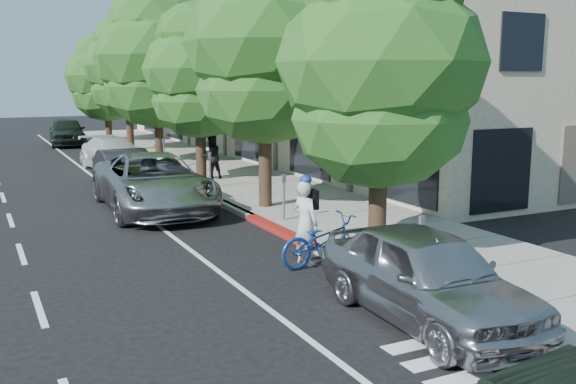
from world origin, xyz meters
TOP-DOWN VIEW (x-y plane):
  - ground at (0.00, 0.00)m, footprint 120.00×120.00m
  - sidewalk at (2.30, 8.00)m, footprint 4.60×56.00m
  - curb at (0.00, 8.00)m, footprint 0.30×56.00m
  - curb_red_segment at (0.00, 1.00)m, footprint 0.32×4.00m
  - storefront_building at (9.60, 18.00)m, footprint 10.00×36.00m
  - street_tree_0 at (0.90, -2.00)m, footprint 4.56×4.56m
  - street_tree_1 at (0.90, 4.00)m, footprint 4.82×4.82m
  - street_tree_2 at (0.90, 10.00)m, footprint 4.28×4.28m
  - street_tree_3 at (0.90, 16.00)m, footprint 5.74×5.74m
  - street_tree_4 at (0.90, 22.00)m, footprint 4.73×4.73m
  - street_tree_5 at (0.90, 28.00)m, footprint 5.09×5.09m
  - cyclist at (-0.70, -1.62)m, footprint 0.62×0.77m
  - bicycle at (-0.40, -1.90)m, footprint 2.15×0.87m
  - silver_suv at (-2.16, 5.50)m, footprint 3.10×6.36m
  - dark_sedan at (-2.20, 9.07)m, footprint 1.61×4.57m
  - white_pickup at (-1.41, 15.00)m, footprint 2.62×5.17m
  - dark_suv_far at (-1.72, 27.27)m, footprint 2.43×5.12m
  - near_car_a at (-0.50, -5.50)m, footprint 2.03×4.69m
  - pedestrian at (1.25, 9.81)m, footprint 0.93×0.78m

SIDE VIEW (x-z plane):
  - ground at x=0.00m, z-range 0.00..0.00m
  - sidewalk at x=2.30m, z-range 0.00..0.15m
  - curb at x=0.00m, z-range 0.00..0.15m
  - curb_red_segment at x=0.00m, z-range 0.00..0.15m
  - bicycle at x=-0.40m, z-range 0.00..1.11m
  - white_pickup at x=-1.41m, z-range 0.00..1.44m
  - dark_sedan at x=-2.20m, z-range 0.00..1.50m
  - near_car_a at x=-0.50m, z-range 0.00..1.58m
  - dark_suv_far at x=-1.72m, z-range 0.00..1.69m
  - silver_suv at x=-2.16m, z-range 0.00..1.74m
  - cyclist at x=-0.70m, z-range 0.00..1.84m
  - pedestrian at x=1.25m, z-range 0.15..1.89m
  - storefront_building at x=9.60m, z-range 0.00..7.00m
  - street_tree_5 at x=0.90m, z-range 0.63..7.58m
  - street_tree_0 at x=0.90m, z-range 0.74..7.68m
  - street_tree_2 at x=0.90m, z-range 0.80..7.70m
  - street_tree_4 at x=0.90m, z-range 0.85..8.35m
  - street_tree_3 at x=0.90m, z-range 0.80..9.01m
  - street_tree_1 at x=0.90m, z-range 0.94..8.90m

